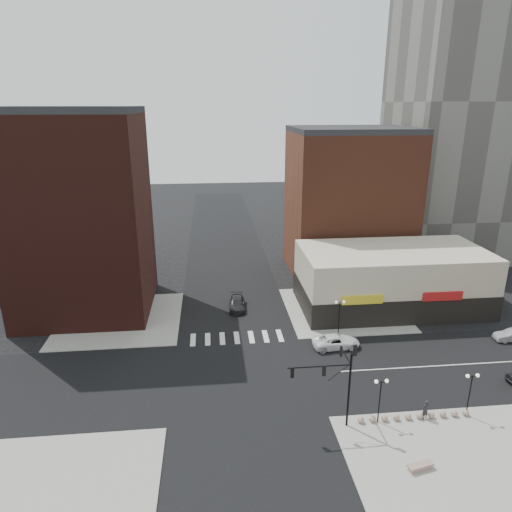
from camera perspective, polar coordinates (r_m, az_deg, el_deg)
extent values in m
plane|color=black|center=(47.29, -1.64, -14.92)|extent=(240.00, 240.00, 0.00)
cube|color=black|center=(47.28, -1.64, -14.91)|extent=(200.00, 14.00, 0.02)
cube|color=black|center=(47.28, -1.64, -14.91)|extent=(14.00, 200.00, 0.02)
cube|color=gray|center=(60.97, -16.56, -7.57)|extent=(15.00, 15.00, 0.12)
cube|color=gray|center=(62.26, 10.83, -6.54)|extent=(15.00, 15.00, 0.12)
cube|color=gray|center=(40.86, 25.26, -23.06)|extent=(18.00, 14.00, 0.12)
cube|color=gray|center=(37.83, -24.99, -26.96)|extent=(15.00, 15.00, 0.12)
cube|color=#391612|center=(61.65, -21.08, 4.54)|extent=(16.00, 15.00, 25.00)
cube|color=#391612|center=(81.52, -26.72, 2.22)|extent=(20.00, 18.00, 12.00)
cube|color=brown|center=(73.80, 11.45, 6.33)|extent=(18.00, 15.00, 22.00)
cube|color=beige|center=(63.31, 16.58, -2.71)|extent=(24.00, 12.00, 8.00)
cube|color=black|center=(64.15, 16.39, -4.62)|extent=(24.20, 12.20, 3.40)
cylinder|color=black|center=(40.00, 11.55, -16.22)|extent=(0.18, 0.18, 7.00)
cylinder|color=black|center=(37.99, 7.94, -13.52)|extent=(5.20, 0.11, 0.11)
cylinder|color=black|center=(38.75, 10.26, -14.18)|extent=(1.72, 0.06, 1.46)
cylinder|color=black|center=(39.87, 11.14, -12.05)|extent=(0.11, 3.00, 0.11)
cube|color=black|center=(37.79, 4.56, -14.30)|extent=(0.28, 0.18, 0.95)
sphere|color=red|center=(37.62, 4.57, -13.91)|extent=(0.16, 0.16, 0.16)
cube|color=black|center=(38.29, 8.51, -13.98)|extent=(0.28, 0.18, 0.95)
sphere|color=red|center=(38.14, 8.53, -13.59)|extent=(0.16, 0.16, 0.16)
cube|color=black|center=(41.14, 10.58, -11.64)|extent=(0.18, 0.28, 0.95)
sphere|color=red|center=(40.99, 10.61, -11.27)|extent=(0.16, 0.16, 0.16)
cube|color=black|center=(38.06, 12.28, -11.45)|extent=(0.28, 0.18, 0.95)
sphere|color=red|center=(37.92, 12.31, -11.06)|extent=(0.16, 0.16, 0.16)
cylinder|color=black|center=(41.78, 15.18, -17.16)|extent=(0.11, 0.11, 4.00)
cylinder|color=black|center=(40.72, 15.41, -14.97)|extent=(0.90, 0.06, 0.06)
sphere|color=white|center=(40.52, 14.81, -14.93)|extent=(0.32, 0.32, 0.32)
sphere|color=white|center=(40.82, 16.03, -14.78)|extent=(0.32, 0.32, 0.32)
cylinder|color=black|center=(45.05, 25.10, -15.54)|extent=(0.11, 0.11, 4.00)
cylinder|color=black|center=(44.07, 25.44, -13.47)|extent=(0.90, 0.06, 0.06)
sphere|color=white|center=(43.80, 24.94, -13.44)|extent=(0.32, 0.32, 0.32)
sphere|color=white|center=(44.25, 25.97, -13.27)|extent=(0.32, 0.32, 0.32)
cylinder|color=black|center=(55.09, 10.34, -7.58)|extent=(0.11, 0.11, 4.00)
cylinder|color=black|center=(54.30, 10.46, -5.77)|extent=(0.90, 0.06, 0.06)
sphere|color=white|center=(54.14, 10.00, -5.71)|extent=(0.32, 0.32, 0.32)
sphere|color=white|center=(54.38, 10.92, -5.65)|extent=(0.32, 0.32, 0.32)
sphere|color=#8A6A5F|center=(42.32, 12.96, -19.32)|extent=(0.57, 0.57, 0.57)
sphere|color=#8A6A5F|center=(42.64, 14.38, -19.12)|extent=(0.57, 0.57, 0.57)
sphere|color=#8A6A5F|center=(42.98, 15.77, -18.92)|extent=(0.57, 0.57, 0.57)
sphere|color=#8A6A5F|center=(43.34, 17.13, -18.71)|extent=(0.57, 0.57, 0.57)
sphere|color=#8A6A5F|center=(43.72, 18.47, -18.49)|extent=(0.57, 0.57, 0.57)
sphere|color=#8A6A5F|center=(44.13, 19.78, -18.27)|extent=(0.57, 0.57, 0.57)
sphere|color=#8A6A5F|center=(44.56, 21.06, -18.04)|extent=(0.57, 0.57, 0.57)
sphere|color=#8A6A5F|center=(45.00, 22.32, -17.81)|extent=(0.57, 0.57, 0.57)
sphere|color=#8A6A5F|center=(45.47, 23.54, -17.57)|extent=(0.57, 0.57, 0.57)
sphere|color=#8A6A5F|center=(45.96, 24.74, -17.34)|extent=(0.57, 0.57, 0.57)
imported|color=white|center=(52.79, 9.97, -10.46)|extent=(5.45, 2.79, 1.47)
imported|color=#949398|center=(61.03, 29.40, -8.65)|extent=(4.12, 1.63, 1.34)
imported|color=black|center=(61.24, -2.39, -5.95)|extent=(2.35, 5.16, 1.46)
imported|color=black|center=(43.95, 20.40, -17.53)|extent=(0.76, 0.62, 1.79)
cube|color=gray|center=(39.40, 19.83, -23.60)|extent=(1.85, 0.88, 0.33)
cube|color=gray|center=(39.25, 19.87, -23.35)|extent=(2.09, 1.04, 0.13)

